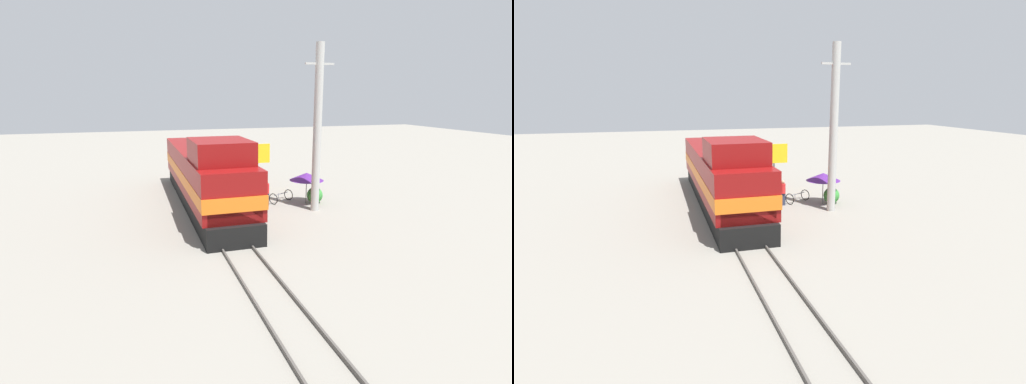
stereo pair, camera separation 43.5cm
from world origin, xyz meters
TOP-DOWN VIEW (x-y plane):
  - ground_plane at (0.00, 0.00)m, footprint 120.00×120.00m
  - rail_near at (-0.72, 0.00)m, footprint 0.08×34.18m
  - rail_far at (0.72, 0.00)m, footprint 0.08×34.18m
  - locomotive at (0.00, 1.50)m, footprint 3.18×16.84m
  - utility_pole at (6.31, -1.38)m, footprint 1.80×0.50m
  - vendor_umbrella at (6.45, 0.24)m, footprint 2.24×2.24m
  - billboard_sign at (4.75, 5.80)m, footprint 2.15×0.12m
  - shrub_cluster at (7.06, 0.19)m, footprint 1.06×1.06m
  - person_bystander at (3.81, 0.61)m, footprint 0.34×0.34m
  - bicycle at (4.98, 1.02)m, footprint 1.78×1.44m

SIDE VIEW (x-z plane):
  - ground_plane at x=0.00m, z-range 0.00..0.00m
  - rail_near at x=-0.72m, z-range 0.00..0.15m
  - rail_far at x=0.72m, z-range 0.00..0.15m
  - bicycle at x=4.98m, z-range 0.01..0.75m
  - shrub_cluster at x=7.06m, z-range 0.00..1.06m
  - person_bystander at x=3.81m, z-range 0.07..1.74m
  - vendor_umbrella at x=6.45m, z-range 0.78..2.86m
  - locomotive at x=0.00m, z-range -0.41..4.37m
  - billboard_sign at x=4.75m, z-range 0.79..4.16m
  - utility_pole at x=6.31m, z-range 0.04..10.00m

